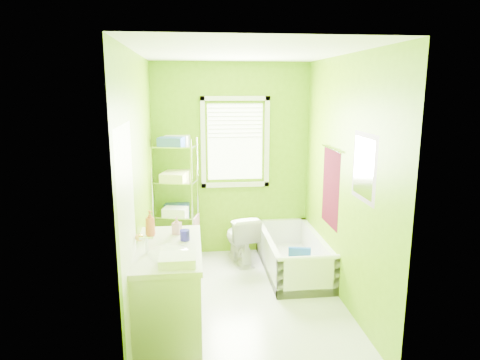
{
  "coord_description": "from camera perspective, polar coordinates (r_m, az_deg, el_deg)",
  "views": [
    {
      "loc": [
        -0.53,
        -4.25,
        2.26
      ],
      "look_at": [
        -0.02,
        0.25,
        1.29
      ],
      "focal_mm": 32.0,
      "sensor_mm": 36.0,
      "label": 1
    }
  ],
  "objects": [
    {
      "name": "room_envelope",
      "position": [
        4.34,
        0.62,
        2.67
      ],
      "size": [
        2.14,
        2.94,
        2.62
      ],
      "color": "#649807",
      "rests_on": "ground"
    },
    {
      "name": "toilet",
      "position": [
        5.67,
        0.06,
        -7.76
      ],
      "size": [
        0.49,
        0.71,
        0.66
      ],
      "primitive_type": "imported",
      "rotation": [
        0.0,
        0.0,
        3.34
      ],
      "color": "white",
      "rests_on": "ground"
    },
    {
      "name": "bathtub",
      "position": [
        5.49,
        7.12,
        -10.51
      ],
      "size": [
        0.7,
        1.49,
        0.48
      ],
      "color": "white",
      "rests_on": "ground"
    },
    {
      "name": "wire_shelf_unit",
      "position": [
        5.66,
        -8.45,
        -0.73
      ],
      "size": [
        0.62,
        0.51,
        1.66
      ],
      "color": "silver",
      "rests_on": "ground"
    },
    {
      "name": "ground",
      "position": [
        4.84,
        0.57,
        -15.7
      ],
      "size": [
        2.9,
        2.9,
        0.0
      ],
      "primitive_type": "plane",
      "color": "silver",
      "rests_on": "ground"
    },
    {
      "name": "door",
      "position": [
        3.52,
        -14.53,
        -9.25
      ],
      "size": [
        0.09,
        0.8,
        2.0
      ],
      "color": "white",
      "rests_on": "ground"
    },
    {
      "name": "right_wall_decor",
      "position": [
        4.6,
        13.53,
        0.02
      ],
      "size": [
        0.04,
        1.48,
        1.17
      ],
      "color": "#440714",
      "rests_on": "ground"
    },
    {
      "name": "vanity",
      "position": [
        4.08,
        -9.42,
        -14.16
      ],
      "size": [
        0.6,
        1.16,
        1.13
      ],
      "color": "silver",
      "rests_on": "ground"
    },
    {
      "name": "window",
      "position": [
        5.74,
        -0.64,
        5.68
      ],
      "size": [
        0.92,
        0.05,
        1.22
      ],
      "color": "white",
      "rests_on": "ground"
    }
  ]
}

